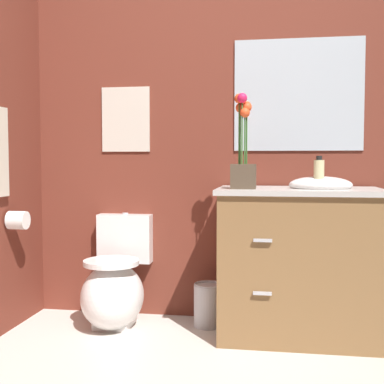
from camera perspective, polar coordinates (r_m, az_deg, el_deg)
wall_back at (r=3.36m, az=7.99°, el=7.10°), size 4.10×0.05×2.50m
toilet at (r=3.31m, az=-8.55°, el=-10.42°), size 0.38×0.59×0.69m
vanity_cabinet at (r=3.09m, az=11.74°, el=-7.52°), size 0.94×0.56×1.06m
flower_vase at (r=2.94m, az=5.72°, el=3.99°), size 0.14×0.14×0.54m
soap_bottle at (r=2.98m, az=13.88°, el=1.97°), size 0.06×0.06×0.19m
trash_bin at (r=3.30m, az=1.81°, el=-12.36°), size 0.18×0.18×0.27m
wall_poster at (r=3.48m, az=-7.35°, el=7.98°), size 0.33×0.01×0.43m
wall_mirror at (r=3.35m, az=11.69°, el=10.50°), size 0.80×0.01×0.70m
toilet_paper_roll at (r=3.26m, az=-18.74°, el=-2.98°), size 0.11×0.11×0.11m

